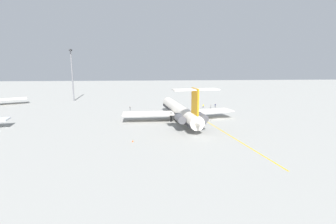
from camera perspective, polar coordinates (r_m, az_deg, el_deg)
The scene contains 10 objects.
ground at distance 94.46m, azimuth 10.68°, elevation -1.47°, with size 366.45×366.45×0.00m, color #9E9E99.
main_jetliner at distance 88.58m, azimuth 2.75°, elevation 0.19°, with size 44.01×39.02×12.83m.
ground_crew_near_nose at distance 115.41m, azimuth 7.68°, elevation 1.43°, with size 0.27×0.41×1.66m.
ground_crew_near_tail at distance 113.95m, azimuth 9.30°, elevation 1.26°, with size 0.31×0.32×1.66m.
ground_crew_portside at distance 117.11m, azimuth 10.23°, elevation 1.53°, with size 0.33×0.35×1.77m.
ground_crew_starboard at distance 109.38m, azimuth -8.26°, elevation 0.90°, with size 0.38×0.27×1.70m.
safety_cone_nose at distance 67.37m, azimuth -7.66°, elevation -6.26°, with size 0.40×0.40×0.55m, color #EA590F.
safety_cone_wingtip at distance 115.92m, azimuth 5.49°, elevation 1.14°, with size 0.40×0.40×0.55m, color #EA590F.
taxiway_centreline at distance 91.82m, azimuth 7.88°, elevation -1.74°, with size 88.21×0.36×0.01m, color gold.
light_mast at distance 141.22m, azimuth -20.13°, elevation 7.95°, with size 4.00×0.70×25.80m.
Camera 1 is at (-89.18, 23.59, 20.29)m, focal length 28.03 mm.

